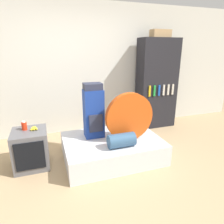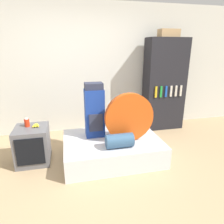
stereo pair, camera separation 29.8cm
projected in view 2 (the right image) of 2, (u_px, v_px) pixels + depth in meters
The scene contains 11 objects.
ground_plane at pixel (104, 179), 2.75m from camera, with size 16.00×16.00×0.00m, color tan.
wall_back at pixel (86, 69), 4.12m from camera, with size 8.00×0.05×2.60m.
bed at pixel (112, 148), 3.27m from camera, with size 1.52×1.10×0.33m.
backpack at pixel (95, 111), 3.21m from camera, with size 0.30×0.27×0.88m.
tent_bag at pixel (129, 117), 3.05m from camera, with size 0.76×0.10×0.76m.
sleeping_roll at pixel (119, 141), 2.91m from camera, with size 0.40×0.21×0.21m.
television at pixel (33, 145), 3.10m from camera, with size 0.49×0.52×0.57m.
canister at pixel (27, 123), 3.05m from camera, with size 0.07×0.07×0.13m.
banana_bunch at pixel (36, 125), 3.07m from camera, with size 0.12×0.15×0.04m.
bookshelf at pixel (164, 85), 4.29m from camera, with size 0.84×0.42×1.93m.
cardboard_box at pixel (169, 33), 3.98m from camera, with size 0.40×0.21×0.16m.
Camera 2 is at (-0.41, -2.30, 1.73)m, focal length 32.00 mm.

